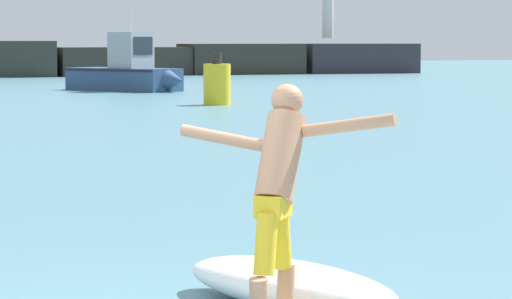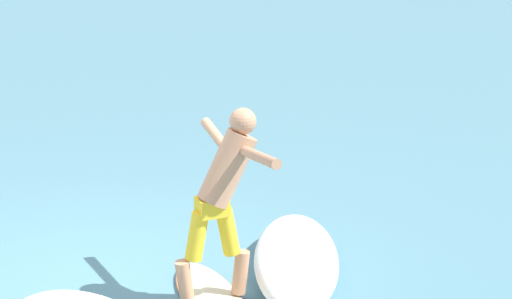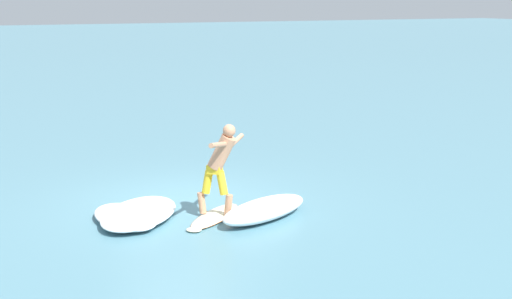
# 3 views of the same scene
# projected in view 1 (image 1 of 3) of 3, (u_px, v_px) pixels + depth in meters

# --- Properties ---
(surfer) EXTENTS (1.28, 1.18, 1.72)m
(surfer) POSITION_uv_depth(u_px,v_px,m) (279.00, 182.00, 8.64)
(surfer) COLOR tan
(surfer) RESTS_ON surfboard
(small_boat_offshore) EXTENTS (4.20, 5.63, 3.30)m
(small_boat_offshore) POSITION_uv_depth(u_px,v_px,m) (128.00, 73.00, 49.69)
(small_boat_offshore) COLOR navy
(small_boat_offshore) RESTS_ON ground
(channel_marker_buoy) EXTENTS (0.88, 0.88, 1.68)m
(channel_marker_buoy) POSITION_uv_depth(u_px,v_px,m) (217.00, 83.00, 39.02)
(channel_marker_buoy) COLOR yellow
(channel_marker_buoy) RESTS_ON ground
(wave_foam_at_nose) EXTENTS (1.58, 2.25, 0.36)m
(wave_foam_at_nose) POSITION_uv_depth(u_px,v_px,m) (289.00, 284.00, 9.52)
(wave_foam_at_nose) COLOR white
(wave_foam_at_nose) RESTS_ON ground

